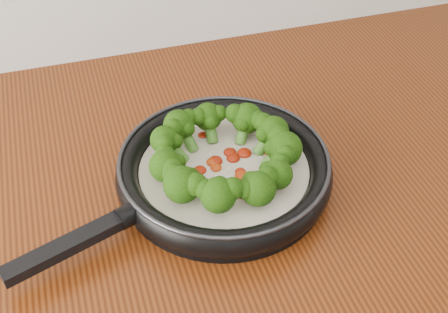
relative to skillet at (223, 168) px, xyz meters
name	(u,v)px	position (x,y,z in m)	size (l,w,h in m)	color
skillet	(223,168)	(0.00, 0.00, 0.00)	(0.47, 0.37, 0.08)	black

